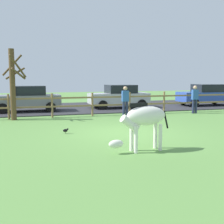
# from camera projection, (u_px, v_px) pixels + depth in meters

# --- Properties ---
(ground_plane) EXTENTS (60.00, 60.00, 0.00)m
(ground_plane) POSITION_uv_depth(u_px,v_px,m) (123.00, 132.00, 11.17)
(ground_plane) COLOR #5B8C42
(parking_asphalt) EXTENTS (28.00, 7.40, 0.05)m
(parking_asphalt) POSITION_uv_depth(u_px,v_px,m) (80.00, 107.00, 20.01)
(parking_asphalt) COLOR #2D2D33
(parking_asphalt) RESTS_ON ground_plane
(paddock_fence) EXTENTS (21.93, 0.11, 1.28)m
(paddock_fence) POSITION_uv_depth(u_px,v_px,m) (92.00, 103.00, 15.81)
(paddock_fence) COLOR olive
(paddock_fence) RESTS_ON ground_plane
(bare_tree) EXTENTS (1.19, 1.34, 3.51)m
(bare_tree) POSITION_uv_depth(u_px,v_px,m) (13.00, 83.00, 14.17)
(bare_tree) COLOR #513A23
(bare_tree) RESTS_ON ground_plane
(zebra) EXTENTS (1.93, 0.61, 1.41)m
(zebra) POSITION_uv_depth(u_px,v_px,m) (144.00, 119.00, 8.27)
(zebra) COLOR white
(zebra) RESTS_ON ground_plane
(crow_on_grass) EXTENTS (0.21, 0.10, 0.20)m
(crow_on_grass) POSITION_uv_depth(u_px,v_px,m) (66.00, 130.00, 10.91)
(crow_on_grass) COLOR black
(crow_on_grass) RESTS_ON ground_plane
(parked_car_silver) EXTENTS (4.03, 1.93, 1.56)m
(parked_car_silver) POSITION_uv_depth(u_px,v_px,m) (119.00, 96.00, 19.55)
(parked_car_silver) COLOR #B7BABF
(parked_car_silver) RESTS_ON parking_asphalt
(parked_car_blue) EXTENTS (4.06, 2.01, 1.56)m
(parked_car_blue) POSITION_uv_depth(u_px,v_px,m) (206.00, 95.00, 21.20)
(parked_car_blue) COLOR #2D4CAD
(parked_car_blue) RESTS_ON parking_asphalt
(parked_car_grey) EXTENTS (4.02, 1.93, 1.56)m
(parked_car_grey) POSITION_uv_depth(u_px,v_px,m) (27.00, 98.00, 17.49)
(parked_car_grey) COLOR slate
(parked_car_grey) RESTS_ON parking_asphalt
(visitor_left_of_tree) EXTENTS (0.36, 0.23, 1.64)m
(visitor_left_of_tree) POSITION_uv_depth(u_px,v_px,m) (125.00, 100.00, 15.59)
(visitor_left_of_tree) COLOR #232847
(visitor_left_of_tree) RESTS_ON ground_plane
(visitor_right_of_tree) EXTENTS (0.37, 0.23, 1.64)m
(visitor_right_of_tree) POSITION_uv_depth(u_px,v_px,m) (195.00, 98.00, 16.89)
(visitor_right_of_tree) COLOR #232847
(visitor_right_of_tree) RESTS_ON ground_plane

